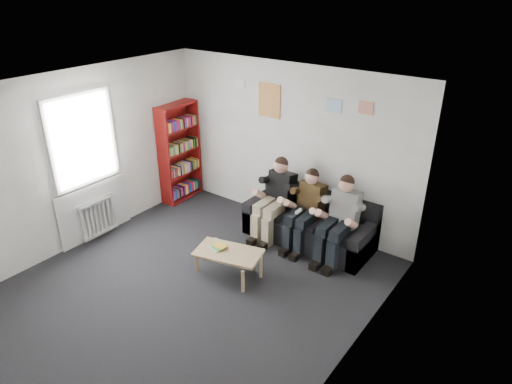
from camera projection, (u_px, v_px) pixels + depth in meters
room_shell at (180, 203)px, 5.63m from camera, size 5.00×5.00×5.00m
sofa at (310, 225)px, 7.26m from camera, size 2.03×0.83×0.79m
bookshelf at (180, 152)px, 8.41m from camera, size 0.28×0.83×1.83m
coffee_table at (228, 254)px, 6.43m from camera, size 0.93×0.51×0.37m
game_cases at (218, 247)px, 6.48m from camera, size 0.21×0.18×0.04m
person_left at (274, 200)px, 7.27m from camera, size 0.42×0.89×1.32m
person_middle at (305, 211)px, 6.98m from camera, size 0.39×0.84×1.26m
person_right at (338, 221)px, 6.66m from camera, size 0.41×0.88×1.30m
radiator at (98, 217)px, 7.35m from camera, size 0.10×0.64×0.60m
window at (89, 178)px, 7.10m from camera, size 0.05×1.30×2.36m
poster_large at (269, 101)px, 7.34m from camera, size 0.42×0.01×0.55m
poster_blue at (334, 106)px, 6.68m from camera, size 0.25×0.01×0.20m
poster_pink at (366, 108)px, 6.39m from camera, size 0.22×0.01×0.18m
poster_sign at (240, 83)px, 7.57m from camera, size 0.20×0.01×0.14m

